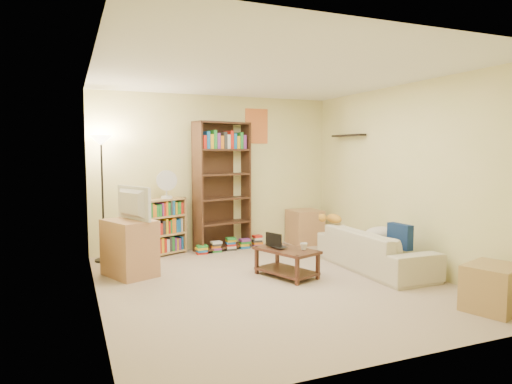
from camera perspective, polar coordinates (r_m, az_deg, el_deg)
room at (r=5.42m, az=2.12°, el=5.42°), size 4.50×4.54×2.52m
sofa at (r=6.41m, az=14.59°, el=-6.99°), size 1.86×0.75×0.54m
navy_pillow at (r=6.11m, az=17.55°, el=-5.30°), size 0.14×0.36×0.32m
cream_blanket at (r=6.49m, az=15.34°, el=-5.13°), size 0.50×0.35×0.21m
tabby_cat at (r=6.80m, az=9.48°, el=-3.29°), size 0.42×0.15×0.15m
coffee_table at (r=5.88m, az=3.84°, el=-8.41°), size 0.70×0.91×0.36m
laptop at (r=5.95m, az=3.01°, el=-6.75°), size 0.40×0.29×0.03m
laptop_screen at (r=5.85m, az=2.22°, el=-6.01°), size 0.10×0.26×0.18m
mug at (r=5.79m, az=6.00°, el=-6.79°), size 0.14×0.14×0.09m
tv_remote at (r=6.09m, az=2.59°, el=-6.51°), size 0.12×0.14×0.02m
tv_stand at (r=6.10m, az=-15.53°, el=-6.75°), size 0.70×0.81×0.72m
television at (r=6.01m, az=-15.65°, el=-1.37°), size 0.81×0.63×0.43m
tall_bookshelf at (r=7.36m, az=-4.24°, el=1.14°), size 0.98×0.52×2.06m
short_bookshelf at (r=7.19m, az=-11.47°, el=-4.27°), size 0.73×0.52×0.87m
desk_fan at (r=7.08m, az=-11.11°, el=1.05°), size 0.31×0.17×0.44m
floor_lamp at (r=6.89m, az=-18.74°, el=3.64°), size 0.31×0.31×1.82m
side_table at (r=7.96m, az=6.12°, el=-4.35°), size 0.52×0.52×0.59m
end_cabinet at (r=5.23m, az=27.50°, el=-10.55°), size 0.67×0.62×0.46m
book_stacks at (r=7.44m, az=-3.04°, el=-6.58°), size 1.20×0.34×0.21m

